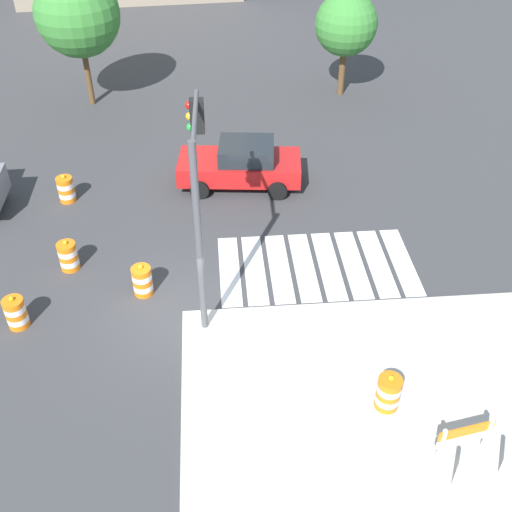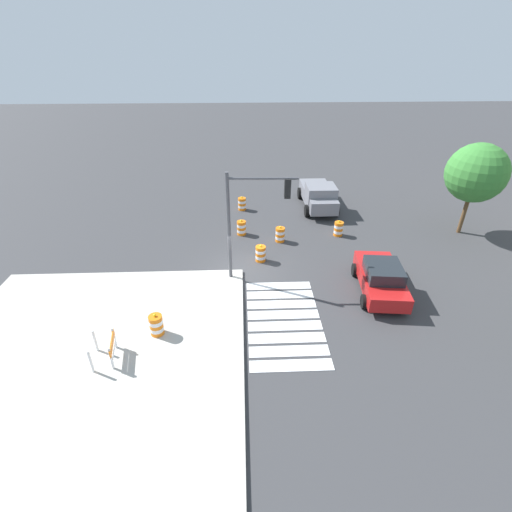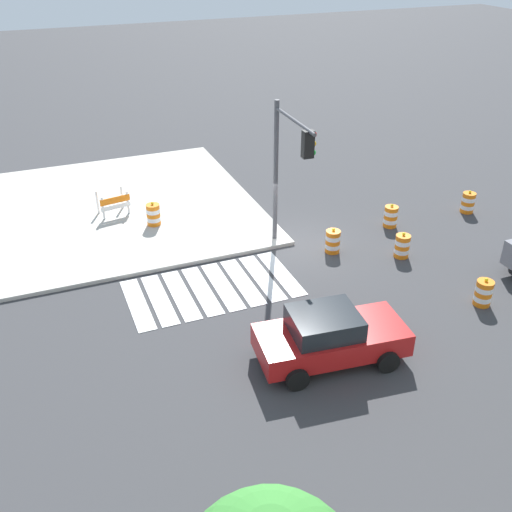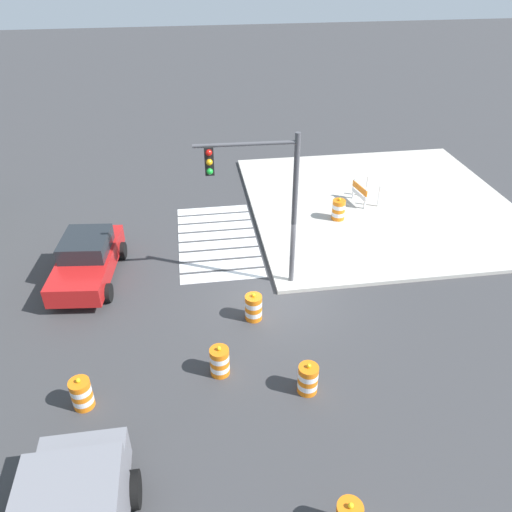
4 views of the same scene
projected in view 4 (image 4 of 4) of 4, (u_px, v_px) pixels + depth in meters
ground_plane at (278, 295)px, 17.48m from camera, size 120.00×120.00×0.00m
sidewalk_corner at (380, 204)px, 23.13m from camera, size 12.00×12.00×0.15m
crosswalk_stripes at (217, 240)px, 20.56m from camera, size 5.85×3.20×0.02m
sports_car at (87, 259)px, 17.90m from camera, size 4.47×2.49×1.63m
traffic_barrel_near_corner at (308, 379)px, 13.59m from camera, size 0.56×0.56×1.02m
traffic_barrel_crosswalk_end at (254, 307)px, 16.18m from camera, size 0.56×0.56×1.02m
traffic_barrel_median_near at (220, 361)px, 14.15m from camera, size 0.56×0.56×1.02m
traffic_barrel_median_far at (82, 394)px, 13.16m from camera, size 0.56×0.56×1.02m
traffic_barrel_on_sidewalk at (338, 210)px, 21.53m from camera, size 0.56×0.56×1.02m
construction_barricade at (363, 192)px, 22.75m from camera, size 1.35×0.98×1.00m
traffic_light_pole at (260, 187)px, 15.78m from camera, size 0.47×3.29×5.50m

